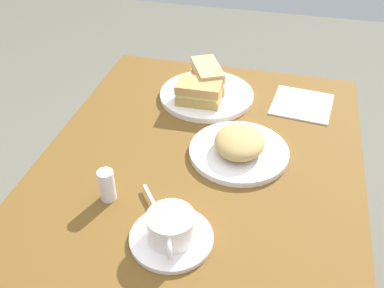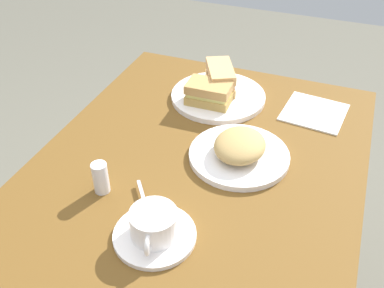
{
  "view_description": "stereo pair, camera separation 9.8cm",
  "coord_description": "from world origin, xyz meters",
  "px_view_note": "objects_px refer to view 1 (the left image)",
  "views": [
    {
      "loc": [
        0.69,
        0.16,
        1.39
      ],
      "look_at": [
        -0.07,
        -0.02,
        0.79
      ],
      "focal_mm": 41.42,
      "sensor_mm": 36.0,
      "label": 1
    },
    {
      "loc": [
        0.66,
        0.26,
        1.39
      ],
      "look_at": [
        -0.07,
        -0.02,
        0.79
      ],
      "focal_mm": 41.42,
      "sensor_mm": 36.0,
      "label": 2
    }
  ],
  "objects_px": {
    "coffee_saucer": "(170,238)",
    "napkin": "(302,104)",
    "sandwich_back": "(199,92)",
    "coffee_cup": "(170,226)",
    "dining_table": "(194,206)",
    "salt_shaker": "(107,185)",
    "spoon": "(155,206)",
    "sandwich_front": "(207,76)",
    "sandwich_plate": "(207,95)",
    "side_plate": "(239,152)"
  },
  "relations": [
    {
      "from": "coffee_saucer",
      "to": "napkin",
      "type": "xyz_separation_m",
      "value": [
        -0.52,
        0.21,
        -0.0
      ]
    },
    {
      "from": "sandwich_back",
      "to": "coffee_cup",
      "type": "xyz_separation_m",
      "value": [
        0.45,
        0.05,
        -0.0
      ]
    },
    {
      "from": "coffee_saucer",
      "to": "dining_table",
      "type": "bearing_deg",
      "value": 179.24
    },
    {
      "from": "sandwich_back",
      "to": "salt_shaker",
      "type": "height_order",
      "value": "same"
    },
    {
      "from": "spoon",
      "to": "napkin",
      "type": "distance_m",
      "value": 0.53
    },
    {
      "from": "dining_table",
      "to": "sandwich_front",
      "type": "distance_m",
      "value": 0.38
    },
    {
      "from": "coffee_cup",
      "to": "dining_table",
      "type": "bearing_deg",
      "value": 179.37
    },
    {
      "from": "sandwich_plate",
      "to": "spoon",
      "type": "xyz_separation_m",
      "value": [
        0.44,
        -0.01,
        0.01
      ]
    },
    {
      "from": "dining_table",
      "to": "salt_shaker",
      "type": "relative_size",
      "value": 14.55
    },
    {
      "from": "side_plate",
      "to": "dining_table",
      "type": "bearing_deg",
      "value": -40.06
    },
    {
      "from": "salt_shaker",
      "to": "napkin",
      "type": "bearing_deg",
      "value": 140.99
    },
    {
      "from": "coffee_saucer",
      "to": "side_plate",
      "type": "bearing_deg",
      "value": 163.39
    },
    {
      "from": "salt_shaker",
      "to": "coffee_cup",
      "type": "bearing_deg",
      "value": 63.31
    },
    {
      "from": "side_plate",
      "to": "salt_shaker",
      "type": "bearing_deg",
      "value": -49.02
    },
    {
      "from": "sandwich_plate",
      "to": "napkin",
      "type": "distance_m",
      "value": 0.25
    },
    {
      "from": "sandwich_plate",
      "to": "sandwich_front",
      "type": "bearing_deg",
      "value": -168.56
    },
    {
      "from": "sandwich_plate",
      "to": "spoon",
      "type": "relative_size",
      "value": 2.94
    },
    {
      "from": "spoon",
      "to": "salt_shaker",
      "type": "height_order",
      "value": "salt_shaker"
    },
    {
      "from": "coffee_saucer",
      "to": "coffee_cup",
      "type": "height_order",
      "value": "coffee_cup"
    },
    {
      "from": "napkin",
      "to": "salt_shaker",
      "type": "height_order",
      "value": "salt_shaker"
    },
    {
      "from": "dining_table",
      "to": "sandwich_front",
      "type": "height_order",
      "value": "sandwich_front"
    },
    {
      "from": "coffee_saucer",
      "to": "salt_shaker",
      "type": "relative_size",
      "value": 2.21
    },
    {
      "from": "coffee_saucer",
      "to": "sandwich_front",
      "type": "bearing_deg",
      "value": -174.93
    },
    {
      "from": "spoon",
      "to": "side_plate",
      "type": "xyz_separation_m",
      "value": [
        -0.21,
        0.13,
        -0.01
      ]
    },
    {
      "from": "salt_shaker",
      "to": "sandwich_back",
      "type": "bearing_deg",
      "value": 165.33
    },
    {
      "from": "sandwich_plate",
      "to": "sandwich_back",
      "type": "bearing_deg",
      "value": -12.64
    },
    {
      "from": "salt_shaker",
      "to": "coffee_saucer",
      "type": "bearing_deg",
      "value": 63.68
    },
    {
      "from": "sandwich_front",
      "to": "side_plate",
      "type": "height_order",
      "value": "sandwich_front"
    },
    {
      "from": "sandwich_front",
      "to": "spoon",
      "type": "distance_m",
      "value": 0.47
    },
    {
      "from": "sandwich_front",
      "to": "coffee_cup",
      "type": "xyz_separation_m",
      "value": [
        0.53,
        0.05,
        -0.01
      ]
    },
    {
      "from": "dining_table",
      "to": "sandwich_plate",
      "type": "distance_m",
      "value": 0.34
    },
    {
      "from": "sandwich_plate",
      "to": "side_plate",
      "type": "height_order",
      "value": "same"
    },
    {
      "from": "sandwich_front",
      "to": "coffee_cup",
      "type": "height_order",
      "value": "sandwich_front"
    },
    {
      "from": "spoon",
      "to": "sandwich_plate",
      "type": "bearing_deg",
      "value": 179.05
    },
    {
      "from": "coffee_saucer",
      "to": "spoon",
      "type": "height_order",
      "value": "spoon"
    },
    {
      "from": "sandwich_front",
      "to": "sandwich_back",
      "type": "distance_m",
      "value": 0.08
    },
    {
      "from": "dining_table",
      "to": "sandwich_front",
      "type": "bearing_deg",
      "value": -171.97
    },
    {
      "from": "sandwich_front",
      "to": "side_plate",
      "type": "bearing_deg",
      "value": 26.78
    },
    {
      "from": "sandwich_plate",
      "to": "salt_shaker",
      "type": "height_order",
      "value": "salt_shaker"
    },
    {
      "from": "napkin",
      "to": "salt_shaker",
      "type": "relative_size",
      "value": 2.17
    },
    {
      "from": "sandwich_plate",
      "to": "sandwich_front",
      "type": "relative_size",
      "value": 1.78
    },
    {
      "from": "sandwich_back",
      "to": "coffee_saucer",
      "type": "relative_size",
      "value": 0.74
    },
    {
      "from": "coffee_cup",
      "to": "napkin",
      "type": "height_order",
      "value": "coffee_cup"
    },
    {
      "from": "sandwich_back",
      "to": "sandwich_plate",
      "type": "bearing_deg",
      "value": 167.36
    },
    {
      "from": "dining_table",
      "to": "salt_shaker",
      "type": "distance_m",
      "value": 0.23
    },
    {
      "from": "coffee_cup",
      "to": "sandwich_back",
      "type": "bearing_deg",
      "value": -173.55
    },
    {
      "from": "dining_table",
      "to": "side_plate",
      "type": "height_order",
      "value": "side_plate"
    },
    {
      "from": "spoon",
      "to": "salt_shaker",
      "type": "distance_m",
      "value": 0.11
    },
    {
      "from": "salt_shaker",
      "to": "spoon",
      "type": "bearing_deg",
      "value": 83.55
    },
    {
      "from": "coffee_cup",
      "to": "coffee_saucer",
      "type": "bearing_deg",
      "value": -164.15
    }
  ]
}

